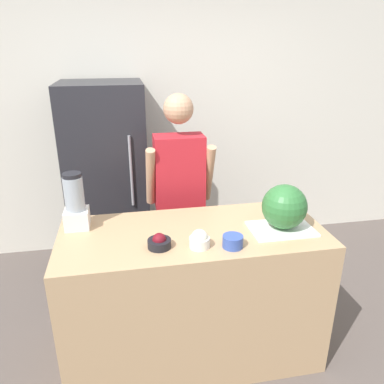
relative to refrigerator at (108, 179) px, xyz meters
The scene contains 10 objects.
wall_back 0.80m from the refrigerator, 34.29° to the left, with size 8.00×0.06×2.60m.
counter_island 1.48m from the refrigerator, 67.07° to the right, with size 1.65×0.72×0.95m.
refrigerator is the anchor object (origin of this frame).
person 0.86m from the refrigerator, 48.17° to the right, with size 0.52×0.27×1.71m.
cutting_board 1.78m from the refrigerator, 51.64° to the right, with size 0.39×0.27×0.01m.
watermelon 1.79m from the refrigerator, 51.11° to the right, with size 0.28×0.28×0.28m.
bowl_cherries 1.51m from the refrigerator, 77.39° to the right, with size 0.14×0.14×0.09m.
bowl_cream 1.61m from the refrigerator, 69.94° to the right, with size 0.12×0.12×0.11m.
bowl_small_blue 1.71m from the refrigerator, 64.28° to the right, with size 0.12×0.12×0.07m.
blender 1.15m from the refrigerator, 97.88° to the right, with size 0.15×0.15×0.36m.
Camera 1 is at (-0.39, -1.68, 2.03)m, focal length 35.00 mm.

